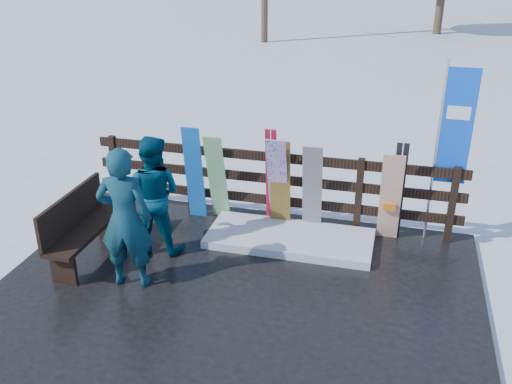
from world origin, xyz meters
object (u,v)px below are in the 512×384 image
(bench, at_px, (80,225))
(person_front, at_px, (125,219))
(snowboard_3, at_px, (278,183))
(snowboard_5, at_px, (390,198))
(snowboard_2, at_px, (280,185))
(snowboard_1, at_px, (217,178))
(rental_flag, at_px, (452,134))
(person_back, at_px, (153,195))
(snowboard_0, at_px, (194,173))
(snowboard_4, at_px, (312,190))

(bench, height_order, person_front, person_front)
(snowboard_3, height_order, snowboard_5, snowboard_3)
(snowboard_2, xyz_separation_m, snowboard_3, (-0.04, -0.00, 0.03))
(snowboard_3, bearing_deg, snowboard_5, 0.00)
(snowboard_1, height_order, rental_flag, rental_flag)
(snowboard_2, bearing_deg, person_back, -146.48)
(snowboard_0, bearing_deg, bench, -124.56)
(snowboard_4, relative_size, rental_flag, 0.54)
(snowboard_2, distance_m, person_back, 1.85)
(snowboard_1, height_order, snowboard_3, snowboard_3)
(bench, height_order, person_back, person_back)
(snowboard_2, height_order, rental_flag, rental_flag)
(snowboard_1, bearing_deg, snowboard_2, 0.00)
(snowboard_4, height_order, person_back, person_back)
(snowboard_1, distance_m, snowboard_3, 0.93)
(snowboard_2, relative_size, snowboard_3, 0.93)
(snowboard_0, distance_m, person_front, 1.93)
(bench, distance_m, snowboard_5, 4.25)
(snowboard_1, distance_m, person_front, 2.00)
(rental_flag, bearing_deg, snowboard_5, -159.04)
(snowboard_3, bearing_deg, snowboard_1, 180.00)
(snowboard_0, distance_m, snowboard_5, 2.91)
(bench, bearing_deg, person_front, -23.34)
(snowboard_1, xyz_separation_m, person_front, (-0.54, -1.91, 0.20))
(rental_flag, bearing_deg, snowboard_4, -171.52)
(snowboard_1, relative_size, person_back, 0.89)
(snowboard_2, distance_m, rental_flag, 2.47)
(snowboard_3, relative_size, person_front, 0.84)
(snowboard_0, relative_size, snowboard_3, 1.00)
(person_front, bearing_deg, bench, -32.49)
(bench, height_order, snowboard_0, snowboard_0)
(snowboard_1, bearing_deg, snowboard_4, -0.00)
(rental_flag, bearing_deg, snowboard_2, -173.25)
(snowboard_3, distance_m, person_back, 1.82)
(snowboard_4, height_order, person_front, person_front)
(snowboard_5, distance_m, person_back, 3.28)
(bench, distance_m, person_front, 1.04)
(snowboard_2, height_order, person_front, person_front)
(snowboard_3, distance_m, person_front, 2.42)
(rental_flag, bearing_deg, snowboard_3, -173.36)
(snowboard_0, height_order, snowboard_1, snowboard_0)
(snowboard_3, bearing_deg, bench, -146.83)
(bench, distance_m, snowboard_3, 2.81)
(snowboard_0, bearing_deg, person_back, -101.79)
(snowboard_1, height_order, person_front, person_front)
(bench, bearing_deg, rental_flag, 21.14)
(bench, bearing_deg, snowboard_4, 28.24)
(snowboard_4, relative_size, person_front, 0.76)
(snowboard_1, bearing_deg, bench, -132.73)
(snowboard_0, height_order, snowboard_3, snowboard_0)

